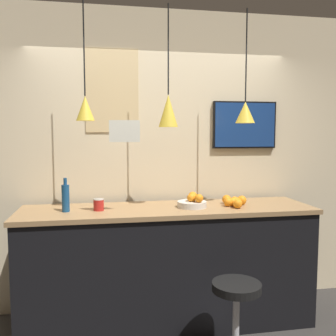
% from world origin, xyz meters
% --- Properties ---
extents(back_wall, '(8.00, 0.06, 2.90)m').
position_xyz_m(back_wall, '(0.00, 1.09, 1.45)').
color(back_wall, beige).
rests_on(back_wall, ground_plane).
extents(service_counter, '(2.58, 0.68, 1.06)m').
position_xyz_m(service_counter, '(0.00, 0.64, 0.53)').
color(service_counter, black).
rests_on(service_counter, ground_plane).
extents(bar_stool, '(0.39, 0.39, 0.62)m').
position_xyz_m(bar_stool, '(0.39, -0.05, 0.43)').
color(bar_stool, '#B7B7BC').
rests_on(bar_stool, ground_plane).
extents(fruit_bowl, '(0.26, 0.26, 0.14)m').
position_xyz_m(fruit_bowl, '(0.22, 0.60, 1.11)').
color(fruit_bowl, beige).
rests_on(fruit_bowl, service_counter).
extents(orange_pile, '(0.23, 0.30, 0.09)m').
position_xyz_m(orange_pile, '(0.60, 0.60, 1.10)').
color(orange_pile, orange).
rests_on(orange_pile, service_counter).
extents(juice_bottle, '(0.06, 0.06, 0.28)m').
position_xyz_m(juice_bottle, '(-0.87, 0.61, 1.18)').
color(juice_bottle, navy).
rests_on(juice_bottle, service_counter).
extents(spread_jar, '(0.09, 0.09, 0.10)m').
position_xyz_m(spread_jar, '(-0.60, 0.61, 1.11)').
color(spread_jar, red).
rests_on(spread_jar, service_counter).
extents(pendant_lamp_left, '(0.15, 0.15, 0.98)m').
position_xyz_m(pendant_lamp_left, '(-0.70, 0.62, 1.93)').
color(pendant_lamp_left, black).
extents(pendant_lamp_middle, '(0.17, 0.17, 1.03)m').
position_xyz_m(pendant_lamp_middle, '(0.00, 0.62, 1.91)').
color(pendant_lamp_middle, black).
extents(pendant_lamp_right, '(0.17, 0.17, 1.00)m').
position_xyz_m(pendant_lamp_right, '(0.70, 0.62, 1.91)').
color(pendant_lamp_right, black).
extents(mounted_tv, '(0.66, 0.04, 0.47)m').
position_xyz_m(mounted_tv, '(0.86, 1.03, 1.80)').
color(mounted_tv, black).
extents(hanging_menu_board, '(0.24, 0.01, 0.17)m').
position_xyz_m(hanging_menu_board, '(-0.39, 0.37, 1.73)').
color(hanging_menu_board, white).
extents(wall_poster, '(0.50, 0.01, 0.79)m').
position_xyz_m(wall_poster, '(-0.46, 1.05, 2.12)').
color(wall_poster, '#DBBC84').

